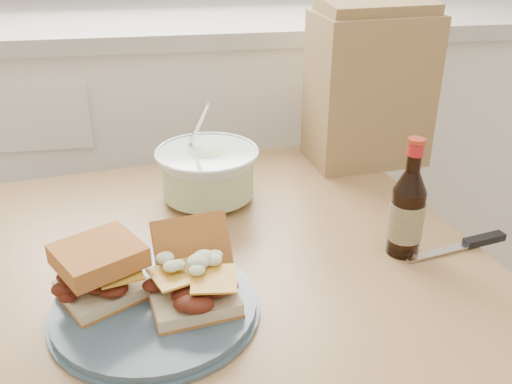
{
  "coord_description": "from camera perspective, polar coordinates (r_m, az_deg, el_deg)",
  "views": [
    {
      "loc": [
        -0.04,
        0.03,
        1.21
      ],
      "look_at": [
        0.1,
        0.9,
        0.77
      ],
      "focal_mm": 40.0,
      "sensor_mm": 36.0,
      "label": 1
    }
  ],
  "objects": [
    {
      "name": "cabinet_run",
      "position": [
        1.83,
        -7.3,
        2.83
      ],
      "size": [
        2.5,
        0.64,
        0.94
      ],
      "color": "white",
      "rests_on": "ground"
    },
    {
      "name": "beer_bottle",
      "position": [
        0.96,
        14.87,
        -1.92
      ],
      "size": [
        0.06,
        0.06,
        0.21
      ],
      "rotation": [
        0.0,
        0.0,
        0.14
      ],
      "color": "black",
      "rests_on": "dining_table"
    },
    {
      "name": "coleslaw_bowl",
      "position": [
        1.12,
        -4.84,
        1.68
      ],
      "size": [
        0.2,
        0.2,
        0.2
      ],
      "color": "silver",
      "rests_on": "dining_table"
    },
    {
      "name": "sandwich_left",
      "position": [
        0.85,
        -15.27,
        -7.59
      ],
      "size": [
        0.15,
        0.14,
        0.08
      ],
      "rotation": [
        0.0,
        0.0,
        0.52
      ],
      "color": "beige",
      "rests_on": "plate"
    },
    {
      "name": "knife",
      "position": [
        1.05,
        20.84,
        -4.76
      ],
      "size": [
        0.2,
        0.06,
        0.01
      ],
      "rotation": [
        0.0,
        0.0,
        0.21
      ],
      "color": "silver",
      "rests_on": "dining_table"
    },
    {
      "name": "paper_bag",
      "position": [
        1.29,
        11.23,
        10.01
      ],
      "size": [
        0.26,
        0.19,
        0.33
      ],
      "primitive_type": "cube",
      "rotation": [
        0.0,
        0.0,
        0.09
      ],
      "color": "#9D7A4C",
      "rests_on": "dining_table"
    },
    {
      "name": "sandwich_right",
      "position": [
        0.83,
        -6.36,
        -8.16
      ],
      "size": [
        0.14,
        0.18,
        0.1
      ],
      "rotation": [
        0.0,
        0.0,
        0.17
      ],
      "color": "beige",
      "rests_on": "plate"
    },
    {
      "name": "dining_table",
      "position": [
        1.03,
        -2.5,
        -10.91
      ],
      "size": [
        0.95,
        0.95,
        0.69
      ],
      "rotation": [
        0.0,
        0.0,
        0.16
      ],
      "color": "#A5754E",
      "rests_on": "ground"
    },
    {
      "name": "plate",
      "position": [
        0.85,
        -10.06,
        -11.29
      ],
      "size": [
        0.29,
        0.29,
        0.02
      ],
      "primitive_type": "cylinder",
      "color": "#3D5463",
      "rests_on": "dining_table"
    }
  ]
}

